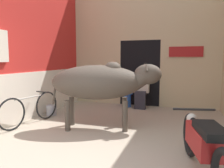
{
  "coord_description": "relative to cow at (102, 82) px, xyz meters",
  "views": [
    {
      "loc": [
        1.27,
        -2.4,
        1.45
      ],
      "look_at": [
        -0.18,
        1.95,
        0.93
      ],
      "focal_mm": 35.0,
      "sensor_mm": 36.0,
      "label": 1
    }
  ],
  "objects": [
    {
      "name": "bucket",
      "position": [
        -1.64,
        0.58,
        -0.85
      ],
      "size": [
        0.26,
        0.26,
        0.26
      ],
      "color": "#A8A8B2",
      "rests_on": "ground_plane"
    },
    {
      "name": "bicycle",
      "position": [
        -1.62,
        -0.25,
        -0.63
      ],
      "size": [
        0.44,
        1.65,
        0.69
      ],
      "color": "black",
      "rests_on": "ground_plane"
    },
    {
      "name": "wall_back_with_doorway",
      "position": [
        0.32,
        2.78,
        0.7
      ],
      "size": [
        4.53,
        0.93,
        4.08
      ],
      "color": "#C6B289",
      "rests_on": "ground_plane"
    },
    {
      "name": "shopkeeper_seated",
      "position": [
        0.41,
        2.11,
        -0.35
      ],
      "size": [
        0.45,
        0.33,
        1.21
      ],
      "color": "#282833",
      "rests_on": "ground_plane"
    },
    {
      "name": "motorcycle_near",
      "position": [
        1.87,
        -1.45,
        -0.55
      ],
      "size": [
        0.65,
        1.91,
        0.76
      ],
      "color": "black",
      "rests_on": "ground_plane"
    },
    {
      "name": "wall_left_shopfront",
      "position": [
        -2.0,
        0.35,
        0.99
      ],
      "size": [
        0.25,
        4.33,
        4.08
      ],
      "color": "red",
      "rests_on": "ground_plane"
    },
    {
      "name": "cow",
      "position": [
        0.0,
        0.0,
        0.0
      ],
      "size": [
        2.33,
        1.26,
        1.4
      ],
      "color": "#4C4238",
      "rests_on": "ground_plane"
    },
    {
      "name": "plastic_stool",
      "position": [
        -0.02,
        2.19,
        -0.75
      ],
      "size": [
        0.33,
        0.33,
        0.42
      ],
      "color": "#2856B2",
      "rests_on": "ground_plane"
    }
  ]
}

